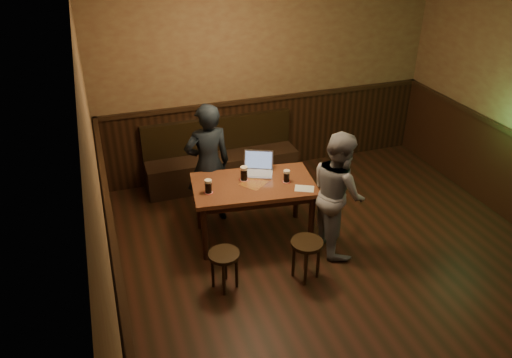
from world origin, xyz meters
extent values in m
cube|color=black|center=(0.00, 0.00, -0.01)|extent=(5.00, 6.00, 0.02)
cube|color=beige|center=(0.00, 0.00, 2.81)|extent=(5.00, 6.00, 0.02)
cube|color=olive|center=(0.00, 3.01, 1.40)|extent=(5.00, 0.02, 2.80)
cube|color=olive|center=(-2.51, 0.00, 1.40)|extent=(0.02, 6.00, 2.80)
cube|color=black|center=(0.00, 2.98, 0.55)|extent=(4.98, 0.04, 1.10)
cube|color=black|center=(-2.48, 0.00, 0.55)|extent=(0.04, 5.98, 1.10)
cube|color=black|center=(0.00, 2.95, 1.13)|extent=(4.98, 0.06, 0.06)
cube|color=black|center=(-2.45, 0.00, 1.13)|extent=(0.06, 5.98, 0.06)
cube|color=black|center=(-0.80, 2.71, 0.23)|extent=(2.20, 0.50, 0.45)
cube|color=black|center=(-0.80, 2.91, 0.70)|extent=(2.20, 0.10, 0.50)
cube|color=#572F18|center=(-0.80, 1.27, 0.74)|extent=(1.52, 0.99, 0.05)
cube|color=black|center=(-0.80, 1.27, 0.66)|extent=(1.38, 0.85, 0.08)
cube|color=maroon|center=(-0.80, 1.27, 0.77)|extent=(0.37, 0.37, 0.00)
cylinder|color=black|center=(-1.47, 1.02, 0.36)|extent=(0.07, 0.07, 0.71)
cylinder|color=black|center=(-1.38, 1.67, 0.36)|extent=(0.07, 0.07, 0.71)
cylinder|color=black|center=(-0.21, 0.86, 0.36)|extent=(0.07, 0.07, 0.71)
cylinder|color=black|center=(-0.13, 1.51, 0.36)|extent=(0.07, 0.07, 0.71)
cylinder|color=black|center=(-1.39, 0.49, 0.43)|extent=(0.43, 0.43, 0.04)
cylinder|color=black|center=(-1.27, 0.44, 0.22)|extent=(0.04, 0.04, 0.43)
cylinder|color=black|center=(-1.34, 0.61, 0.22)|extent=(0.04, 0.04, 0.43)
cylinder|color=black|center=(-1.51, 0.53, 0.22)|extent=(0.04, 0.04, 0.43)
cylinder|color=black|center=(-1.43, 0.37, 0.22)|extent=(0.04, 0.04, 0.43)
cylinder|color=black|center=(-0.50, 0.36, 0.46)|extent=(0.47, 0.47, 0.04)
cylinder|color=black|center=(-0.38, 0.31, 0.23)|extent=(0.04, 0.04, 0.46)
cylinder|color=black|center=(-0.44, 0.48, 0.23)|extent=(0.04, 0.04, 0.46)
cylinder|color=black|center=(-0.62, 0.42, 0.23)|extent=(0.04, 0.04, 0.46)
cylinder|color=black|center=(-0.55, 0.24, 0.23)|extent=(0.04, 0.04, 0.46)
cylinder|color=red|center=(-1.35, 1.23, 0.77)|extent=(0.11, 0.11, 0.00)
cylinder|color=silver|center=(-1.35, 1.23, 0.77)|extent=(0.09, 0.09, 0.00)
cylinder|color=black|center=(-1.35, 1.23, 0.83)|extent=(0.08, 0.08, 0.13)
cylinder|color=beige|center=(-1.35, 1.23, 0.91)|extent=(0.08, 0.08, 0.03)
cylinder|color=red|center=(-0.88, 1.38, 0.77)|extent=(0.11, 0.11, 0.00)
cylinder|color=silver|center=(-0.88, 1.38, 0.77)|extent=(0.10, 0.10, 0.00)
cylinder|color=black|center=(-0.88, 1.38, 0.84)|extent=(0.08, 0.08, 0.14)
cylinder|color=beige|center=(-0.88, 1.38, 0.92)|extent=(0.09, 0.09, 0.03)
cylinder|color=red|center=(-0.42, 1.18, 0.77)|extent=(0.10, 0.10, 0.00)
cylinder|color=silver|center=(-0.42, 1.18, 0.77)|extent=(0.08, 0.08, 0.00)
cylinder|color=black|center=(-0.42, 1.18, 0.83)|extent=(0.07, 0.07, 0.12)
cylinder|color=beige|center=(-0.42, 1.18, 0.90)|extent=(0.07, 0.07, 0.03)
cube|color=silver|center=(-0.68, 1.46, 0.77)|extent=(0.43, 0.38, 0.02)
cube|color=#B2B2B7|center=(-0.68, 1.46, 0.78)|extent=(0.38, 0.31, 0.00)
cube|color=silver|center=(-0.63, 1.57, 0.90)|extent=(0.35, 0.22, 0.23)
cube|color=#5B76A9|center=(-0.64, 1.56, 0.90)|extent=(0.32, 0.19, 0.20)
cube|color=silver|center=(-0.28, 0.96, 0.77)|extent=(0.26, 0.23, 0.00)
imported|color=black|center=(-1.21, 1.82, 0.80)|extent=(0.61, 0.42, 1.60)
imported|color=gray|center=(0.05, 0.77, 0.75)|extent=(0.60, 0.76, 1.50)
camera|label=1|loc=(-2.41, -3.56, 3.66)|focal=35.00mm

